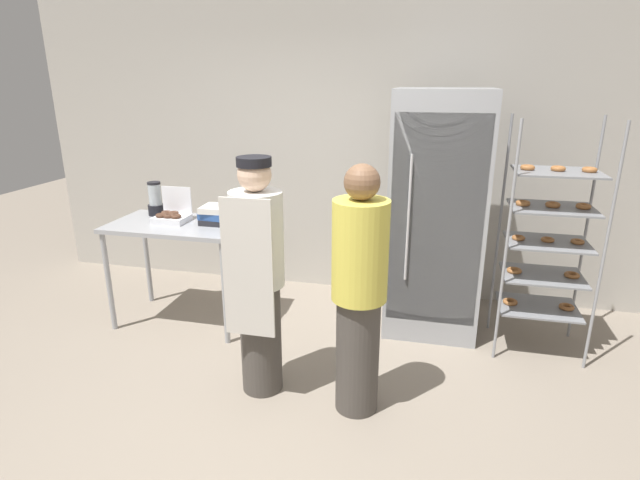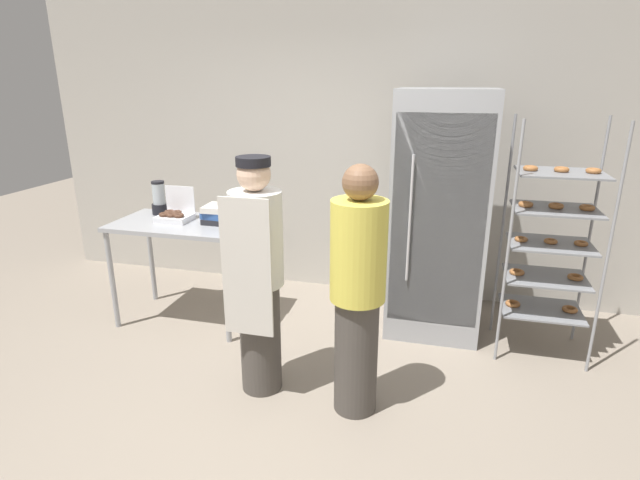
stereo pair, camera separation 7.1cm
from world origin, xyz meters
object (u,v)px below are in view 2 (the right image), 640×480
Objects in this scene: person_customer at (358,292)px; refrigerator at (439,216)px; baking_rack at (551,242)px; binder_stack at (224,214)px; donut_box at (175,215)px; blender_pitcher at (159,200)px; person_baker at (258,276)px.

refrigerator is at bearing 71.04° from person_customer.
baking_rack is 2.56m from binder_stack.
refrigerator is 2.20m from donut_box.
person_baker is at bearing -37.60° from blender_pitcher.
donut_box is (-2.17, -0.35, -0.04)m from refrigerator.
baking_rack is 3.00m from donut_box.
person_baker is at bearing -151.90° from baking_rack.
refrigerator is 6.70× the size of blender_pitcher.
donut_box is at bearing -173.79° from binder_stack.
baking_rack is 6.46× the size of donut_box.
person_customer is at bearing -5.15° from person_baker.
baking_rack is (0.82, -0.17, -0.10)m from refrigerator.
baking_rack is 6.08× the size of blender_pitcher.
person_baker is (0.64, -0.89, -0.14)m from binder_stack.
binder_stack is at bearing 144.03° from person_customer.
person_customer is at bearing -108.96° from refrigerator.
person_baker reaches higher than binder_stack.
donut_box is 0.17× the size of person_baker.
baking_rack is 1.13× the size of person_customer.
person_customer is at bearing -27.37° from donut_box.
person_baker is 1.00× the size of person_customer.
person_baker is at bearing -38.09° from donut_box.
blender_pitcher is at bearing 169.63° from binder_stack.
refrigerator is at bearing 47.32° from person_baker.
person_customer is at bearing -35.97° from binder_stack.
blender_pitcher is at bearing 144.66° from donut_box.
donut_box is at bearing -35.34° from blender_pitcher.
baking_rack is at bearing 40.93° from person_customer.
refrigerator reaches higher than person_baker.
baking_rack reaches higher than donut_box.
donut_box is 0.83× the size of binder_stack.
baking_rack is 3.23m from blender_pitcher.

